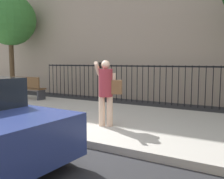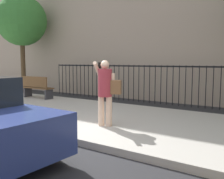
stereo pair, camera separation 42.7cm
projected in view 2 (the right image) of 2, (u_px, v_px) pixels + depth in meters
ground_plane at (55, 141)px, 5.71m from camera, size 60.00×60.00×0.00m
sidewalk at (112, 119)px, 7.51m from camera, size 28.00×4.40×0.15m
iron_fence at (164, 79)px, 10.43m from camera, size 12.03×0.04×1.60m
pedestrian_on_phone at (106, 88)px, 6.32m from camera, size 0.72×0.54×1.62m
street_bench at (36, 87)px, 11.26m from camera, size 1.60×0.45×0.95m
street_tree_mid at (22, 21)px, 13.88m from camera, size 2.69×2.69×5.27m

